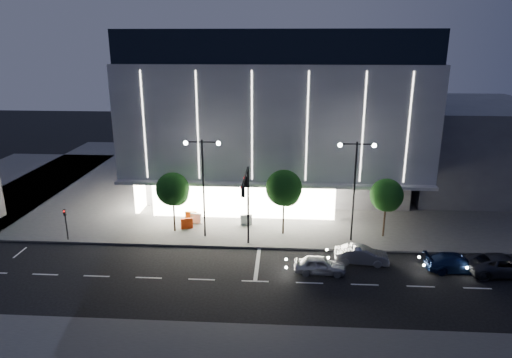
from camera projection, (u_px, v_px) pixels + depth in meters
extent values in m
plane|color=black|center=(231.00, 271.00, 35.20)|extent=(160.00, 160.00, 0.00)
cube|color=#474747|center=(292.00, 180.00, 57.79)|extent=(70.00, 40.00, 0.15)
cube|color=#4C4C51|center=(276.00, 165.00, 57.35)|extent=(28.00, 21.00, 4.00)
cube|color=gray|center=(277.00, 108.00, 53.25)|extent=(30.00, 25.00, 11.00)
cube|color=black|center=(277.00, 45.00, 51.21)|extent=(29.40, 24.50, 3.00)
cube|color=white|center=(243.00, 200.00, 44.83)|extent=(18.00, 0.40, 3.60)
cube|color=white|center=(150.00, 182.00, 50.55)|extent=(0.40, 10.00, 3.60)
cube|color=gray|center=(273.00, 183.00, 43.09)|extent=(30.00, 2.00, 0.30)
cube|color=white|center=(274.00, 127.00, 41.30)|extent=(24.00, 0.06, 10.00)
cube|color=#4C4C51|center=(467.00, 144.00, 55.09)|extent=(16.00, 20.00, 10.00)
cylinder|color=black|center=(248.00, 207.00, 38.70)|extent=(0.18, 0.18, 7.00)
cylinder|color=black|center=(245.00, 177.00, 34.91)|extent=(0.14, 5.80, 0.14)
cube|color=black|center=(246.00, 182.00, 35.76)|extent=(0.28, 0.18, 0.85)
cube|color=black|center=(243.00, 192.00, 33.47)|extent=(0.28, 0.18, 0.85)
sphere|color=#FF0C0C|center=(244.00, 178.00, 35.68)|extent=(0.14, 0.14, 0.14)
cylinder|color=black|center=(204.00, 190.00, 39.80)|extent=(0.16, 0.16, 9.00)
cylinder|color=black|center=(194.00, 142.00, 38.59)|extent=(1.40, 0.10, 0.10)
cylinder|color=black|center=(210.00, 142.00, 38.50)|extent=(1.40, 0.10, 0.10)
sphere|color=white|center=(186.00, 143.00, 38.66)|extent=(0.36, 0.36, 0.36)
sphere|color=white|center=(218.00, 143.00, 38.49)|extent=(0.36, 0.36, 0.36)
cylinder|color=black|center=(354.00, 193.00, 39.01)|extent=(0.16, 0.16, 9.00)
cylinder|color=black|center=(349.00, 144.00, 37.80)|extent=(1.40, 0.10, 0.10)
cylinder|color=black|center=(366.00, 144.00, 37.72)|extent=(1.40, 0.10, 0.10)
sphere|color=white|center=(340.00, 145.00, 37.87)|extent=(0.36, 0.36, 0.36)
sphere|color=white|center=(374.00, 146.00, 37.70)|extent=(0.36, 0.36, 0.36)
cylinder|color=black|center=(66.00, 225.00, 39.97)|extent=(0.12, 0.12, 3.00)
cube|color=black|center=(65.00, 212.00, 39.62)|extent=(0.22, 0.16, 0.55)
sphere|color=#FF0C0C|center=(64.00, 211.00, 39.47)|extent=(0.10, 0.10, 0.10)
cylinder|color=black|center=(174.00, 213.00, 41.70)|extent=(0.16, 0.16, 3.78)
sphere|color=#143C10|center=(173.00, 189.00, 41.02)|extent=(3.02, 3.02, 3.02)
sphere|color=#143C10|center=(177.00, 194.00, 41.35)|extent=(2.16, 2.16, 2.16)
sphere|color=#143C10|center=(170.00, 193.00, 40.99)|extent=(1.94, 1.94, 1.94)
cylinder|color=black|center=(283.00, 214.00, 41.05)|extent=(0.16, 0.16, 4.06)
sphere|color=#143C10|center=(284.00, 188.00, 40.32)|extent=(3.25, 3.25, 3.25)
sphere|color=#143C10|center=(287.00, 193.00, 40.67)|extent=(2.32, 2.32, 2.32)
sphere|color=#143C10|center=(281.00, 192.00, 40.30)|extent=(2.09, 2.09, 2.09)
cylinder|color=black|center=(384.00, 219.00, 40.57)|extent=(0.16, 0.16, 3.64)
sphere|color=#143C10|center=(387.00, 195.00, 39.92)|extent=(2.91, 2.91, 2.91)
sphere|color=#143C10|center=(389.00, 200.00, 40.24)|extent=(2.08, 2.08, 2.08)
sphere|color=#143C10|center=(384.00, 199.00, 39.88)|extent=(1.87, 1.87, 1.87)
imported|color=#B4B7BC|center=(320.00, 265.00, 34.66)|extent=(3.97, 1.69, 1.34)
imported|color=#A4A7AC|center=(361.00, 255.00, 36.19)|extent=(4.34, 1.81, 1.40)
imported|color=#14244B|center=(456.00, 263.00, 35.00)|extent=(4.75, 2.06, 1.36)
imported|color=#34353A|center=(503.00, 265.00, 34.50)|extent=(5.65, 2.91, 1.52)
cube|color=#FF400E|center=(187.00, 223.00, 42.58)|extent=(1.12, 0.58, 1.00)
cube|color=white|center=(196.00, 218.00, 43.83)|extent=(1.13, 0.53, 1.00)
cube|color=orange|center=(191.00, 217.00, 44.22)|extent=(1.10, 0.27, 1.00)
cube|color=silver|center=(246.00, 220.00, 43.44)|extent=(1.13, 0.51, 1.00)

